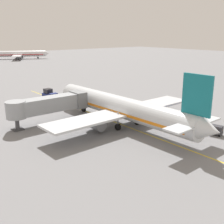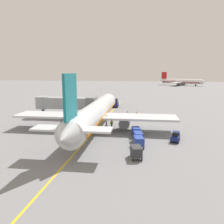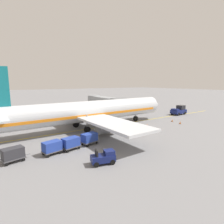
% 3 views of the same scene
% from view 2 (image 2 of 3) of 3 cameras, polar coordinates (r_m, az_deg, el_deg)
% --- Properties ---
extents(ground_plane, '(400.00, 400.00, 0.00)m').
position_cam_2_polar(ground_plane, '(41.11, -4.39, -4.78)').
color(ground_plane, slate).
extents(gate_lead_in_line, '(0.24, 80.00, 0.01)m').
position_cam_2_polar(gate_lead_in_line, '(41.11, -4.39, -4.77)').
color(gate_lead_in_line, gold).
rests_on(gate_lead_in_line, ground).
extents(parked_airliner, '(30.14, 37.29, 10.63)m').
position_cam_2_polar(parked_airliner, '(41.54, -4.26, -0.10)').
color(parked_airliner, silver).
rests_on(parked_airliner, ground).
extents(jet_bridge, '(14.81, 3.50, 4.98)m').
position_cam_2_polar(jet_bridge, '(52.80, -12.02, 2.29)').
color(jet_bridge, '#93999E').
rests_on(jet_bridge, ground).
extents(pushback_tractor, '(2.45, 4.52, 2.40)m').
position_cam_2_polar(pushback_tractor, '(67.61, 0.72, 2.30)').
color(pushback_tractor, navy).
rests_on(pushback_tractor, ground).
extents(baggage_tug_lead, '(1.79, 2.71, 1.62)m').
position_cam_2_polar(baggage_tug_lead, '(35.98, 16.22, -6.25)').
color(baggage_tug_lead, navy).
rests_on(baggage_tug_lead, ground).
extents(baggage_cart_front, '(1.75, 2.98, 1.58)m').
position_cam_2_polar(baggage_cart_front, '(37.08, 6.30, -5.00)').
color(baggage_cart_front, '#4C4C51').
rests_on(baggage_cart_front, ground).
extents(baggage_cart_second_in_train, '(1.75, 2.98, 1.58)m').
position_cam_2_polar(baggage_cart_second_in_train, '(34.32, 6.85, -6.31)').
color(baggage_cart_second_in_train, '#4C4C51').
rests_on(baggage_cart_second_in_train, ground).
extents(baggage_cart_third_in_train, '(1.75, 2.98, 1.58)m').
position_cam_2_polar(baggage_cart_third_in_train, '(32.03, 7.00, -7.56)').
color(baggage_cart_third_in_train, '#4C4C51').
rests_on(baggage_cart_third_in_train, ground).
extents(baggage_cart_tail_end, '(1.75, 2.98, 1.58)m').
position_cam_2_polar(baggage_cart_tail_end, '(28.18, 6.34, -10.12)').
color(baggage_cart_tail_end, '#4C4C51').
rests_on(baggage_cart_tail_end, ground).
extents(ground_crew_wing_walker, '(0.56, 0.58, 1.69)m').
position_cam_2_polar(ground_crew_wing_walker, '(41.79, -0.10, -3.14)').
color(ground_crew_wing_walker, '#232328').
rests_on(ground_crew_wing_walker, ground).
extents(safety_cone_nose_left, '(0.36, 0.36, 0.59)m').
position_cam_2_polar(safety_cone_nose_left, '(58.59, 4.14, 0.17)').
color(safety_cone_nose_left, black).
rests_on(safety_cone_nose_left, ground).
extents(safety_cone_nose_right, '(0.36, 0.36, 0.59)m').
position_cam_2_polar(safety_cone_nose_right, '(57.96, 6.42, 0.02)').
color(safety_cone_nose_right, black).
rests_on(safety_cone_nose_right, ground).
extents(safety_cone_wing_tip, '(0.36, 0.36, 0.59)m').
position_cam_2_polar(safety_cone_wing_tip, '(50.94, 3.64, -1.41)').
color(safety_cone_wing_tip, black).
rests_on(safety_cone_wing_tip, ground).
extents(distant_taxiing_airliner, '(33.13, 27.75, 10.10)m').
position_cam_2_polar(distant_taxiing_airliner, '(177.19, 17.60, 7.60)').
color(distant_taxiing_airliner, silver).
rests_on(distant_taxiing_airliner, ground).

